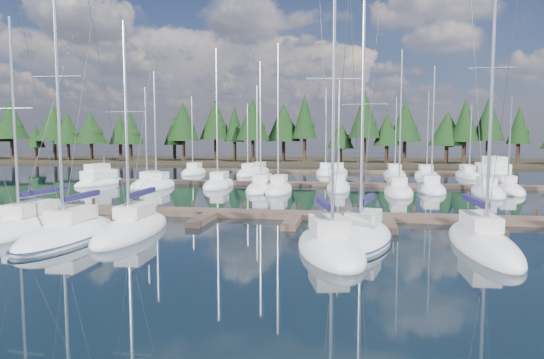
% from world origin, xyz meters
% --- Properties ---
extents(ground, '(260.00, 260.00, 0.00)m').
position_xyz_m(ground, '(0.00, 30.00, 0.00)').
color(ground, black).
rests_on(ground, ground).
extents(far_shore, '(220.00, 30.00, 0.60)m').
position_xyz_m(far_shore, '(0.00, 90.00, 0.30)').
color(far_shore, '#2B2418').
rests_on(far_shore, ground).
extents(main_dock, '(44.00, 6.13, 0.90)m').
position_xyz_m(main_dock, '(0.00, 17.36, 0.20)').
color(main_dock, brown).
rests_on(main_dock, ground).
extents(back_docks, '(50.00, 21.80, 0.40)m').
position_xyz_m(back_docks, '(0.00, 49.58, 0.20)').
color(back_docks, brown).
rests_on(back_docks, ground).
extents(front_sailboat_0, '(3.66, 10.81, 13.25)m').
position_xyz_m(front_sailboat_0, '(-15.47, 10.44, 0.27)').
color(front_sailboat_0, white).
rests_on(front_sailboat_0, ground).
extents(front_sailboat_1, '(3.27, 9.12, 16.08)m').
position_xyz_m(front_sailboat_1, '(-11.72, 8.83, 0.29)').
color(front_sailboat_1, white).
rests_on(front_sailboat_1, ground).
extents(front_sailboat_2, '(3.12, 9.31, 12.85)m').
position_xyz_m(front_sailboat_2, '(-8.86, 10.80, 0.28)').
color(front_sailboat_2, white).
rests_on(front_sailboat_2, ground).
extents(front_sailboat_3, '(4.80, 8.27, 15.20)m').
position_xyz_m(front_sailboat_3, '(2.75, 8.03, 0.30)').
color(front_sailboat_3, white).
rests_on(front_sailboat_3, ground).
extents(front_sailboat_4, '(4.62, 8.28, 13.31)m').
position_xyz_m(front_sailboat_4, '(4.33, 10.45, 0.28)').
color(front_sailboat_4, white).
rests_on(front_sailboat_4, ground).
extents(front_sailboat_5, '(2.84, 9.80, 16.31)m').
position_xyz_m(front_sailboat_5, '(10.33, 10.24, 0.31)').
color(front_sailboat_5, white).
rests_on(front_sailboat_5, ground).
extents(back_sailboat_rows, '(42.12, 33.44, 15.97)m').
position_xyz_m(back_sailboat_rows, '(0.55, 45.56, 0.26)').
color(back_sailboat_rows, white).
rests_on(back_sailboat_rows, ground).
extents(motor_yacht_left, '(4.16, 8.44, 4.03)m').
position_xyz_m(motor_yacht_left, '(-25.63, 37.34, 0.45)').
color(motor_yacht_left, white).
rests_on(motor_yacht_left, ground).
extents(motor_yacht_right, '(4.82, 10.34, 4.98)m').
position_xyz_m(motor_yacht_right, '(22.07, 52.48, 0.54)').
color(motor_yacht_right, white).
rests_on(motor_yacht_right, ground).
extents(tree_line, '(185.60, 11.69, 13.86)m').
position_xyz_m(tree_line, '(-3.56, 80.26, 7.67)').
color(tree_line, black).
rests_on(tree_line, far_shore).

